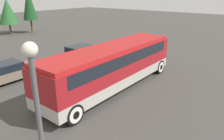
{
  "coord_description": "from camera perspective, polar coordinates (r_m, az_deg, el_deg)",
  "views": [
    {
      "loc": [
        -10.66,
        -8.41,
        6.18
      ],
      "look_at": [
        0.0,
        0.0,
        1.31
      ],
      "focal_mm": 35.0,
      "sensor_mm": 36.0,
      "label": 1
    }
  ],
  "objects": [
    {
      "name": "tree_center",
      "position": [
        37.29,
        -20.88,
        15.94
      ],
      "size": [
        2.2,
        2.2,
        7.03
      ],
      "color": "brown",
      "rests_on": "ground_plane"
    },
    {
      "name": "lamp_post",
      "position": [
        6.7,
        -19.24,
        -6.79
      ],
      "size": [
        0.44,
        0.44,
        4.95
      ],
      "color": "#515156",
      "rests_on": "ground_plane"
    },
    {
      "name": "tour_bus",
      "position": [
        14.35,
        0.24,
        1.82
      ],
      "size": [
        11.05,
        2.69,
        2.92
      ],
      "color": "#B7B2A8",
      "rests_on": "ground_plane"
    },
    {
      "name": "ground_plane",
      "position": [
        14.92,
        0.0,
        -4.75
      ],
      "size": [
        120.0,
        120.0,
        0.0
      ],
      "primitive_type": "plane",
      "color": "#423F3D"
    },
    {
      "name": "parked_car_near",
      "position": [
        17.59,
        -25.76,
        -0.48
      ],
      "size": [
        4.3,
        1.94,
        1.4
      ],
      "color": "#7A6B5B",
      "rests_on": "ground_plane"
    },
    {
      "name": "parked_car_mid",
      "position": [
        21.1,
        -8.04,
        4.49
      ],
      "size": [
        4.6,
        1.96,
        1.41
      ],
      "color": "black",
      "rests_on": "ground_plane"
    },
    {
      "name": "tree_right",
      "position": [
        37.58,
        -25.61,
        13.66
      ],
      "size": [
        2.88,
        2.88,
        5.32
      ],
      "color": "brown",
      "rests_on": "ground_plane"
    }
  ]
}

